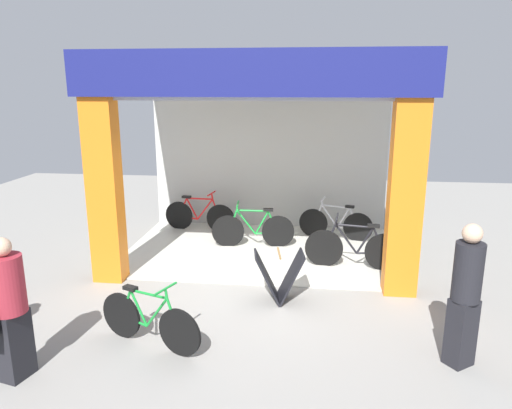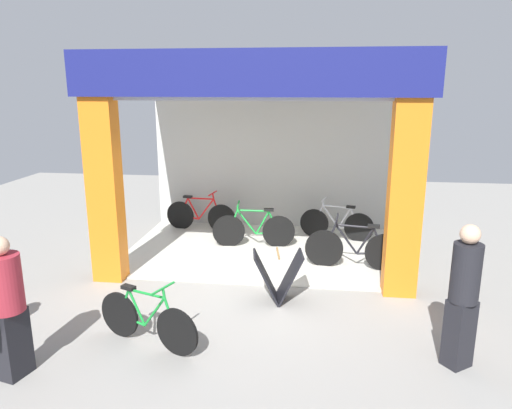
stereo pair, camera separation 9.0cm
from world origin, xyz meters
name	(u,v)px [view 2 (the right image)]	position (x,y,z in m)	size (l,w,h in m)	color
ground_plane	(249,285)	(0.00, 0.00, 0.00)	(18.44, 18.44, 0.00)	gray
shop_facade	(262,151)	(0.00, 1.73, 1.98)	(5.42, 3.77, 3.69)	beige
bicycle_inside_0	(254,230)	(-0.17, 1.90, 0.37)	(1.66, 0.46, 0.91)	black
bicycle_inside_1	(200,215)	(-1.50, 2.83, 0.36)	(1.62, 0.45, 0.90)	black
bicycle_inside_2	(337,224)	(1.50, 2.60, 0.34)	(1.53, 0.48, 0.86)	black
bicycle_inside_3	(354,249)	(1.74, 0.95, 0.38)	(1.73, 0.48, 0.95)	black
bicycle_parked_0	(147,320)	(-1.02, -1.97, 0.34)	(1.44, 0.61, 0.84)	black
sandwich_board_sign	(278,277)	(0.50, -0.50, 0.39)	(0.80, 0.59, 0.78)	black
pedestrian_1	(7,306)	(-2.28, -2.79, 0.85)	(0.45, 0.63, 1.64)	black
pedestrian_2	(463,295)	(2.72, -1.95, 0.88)	(0.45, 0.45, 1.72)	black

